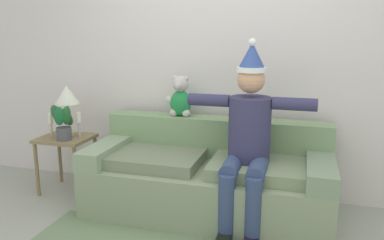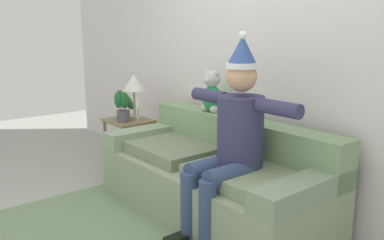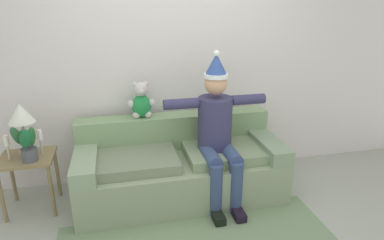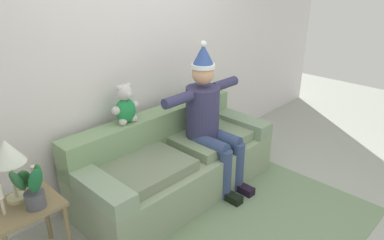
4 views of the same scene
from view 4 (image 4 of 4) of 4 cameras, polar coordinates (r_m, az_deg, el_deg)
ground_plane at (r=3.30m, az=10.14°, el=-17.71°), size 10.00×10.00×0.00m
back_wall at (r=3.65m, az=-9.00°, el=10.44°), size 7.00×0.10×2.70m
couch at (r=3.65m, az=-2.92°, el=-6.80°), size 2.06×0.88×0.78m
person_seated at (r=3.58m, az=2.79°, el=0.47°), size 1.02×0.77×1.50m
teddy_bear at (r=3.38m, az=-10.53°, el=2.26°), size 0.29×0.17×0.38m
side_table at (r=2.99m, az=-24.89°, el=-13.61°), size 0.49×0.43×0.56m
table_lamp at (r=2.82m, az=-27.31°, el=-4.91°), size 0.24×0.24×0.49m
potted_plant at (r=2.78m, az=-24.19°, el=-9.61°), size 0.25×0.25×0.34m
candle_tall at (r=2.80m, az=-28.16°, el=-10.60°), size 0.04×0.04×0.23m
candle_short at (r=2.92m, az=-23.59°, el=-8.21°), size 0.04×0.04×0.24m
area_rug at (r=3.29m, az=10.34°, el=-17.75°), size 2.36×1.37×0.01m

